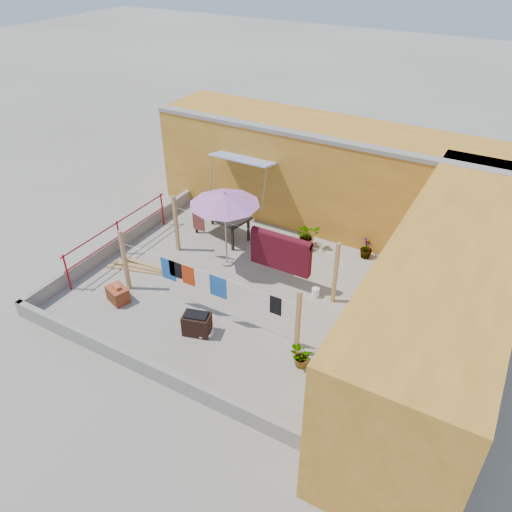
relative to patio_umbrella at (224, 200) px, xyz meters
name	(u,v)px	position (x,y,z in m)	size (l,w,h in m)	color
ground	(235,288)	(0.83, -0.89, -2.09)	(80.00, 80.00, 0.00)	#9E998E
wall_back	(325,174)	(1.32, 3.80, -0.48)	(11.00, 3.27, 3.21)	#C7882B
wall_right	(444,303)	(6.03, -0.89, -0.49)	(2.40, 9.00, 3.20)	#C7882B
parapet_front	(148,368)	(0.83, -4.47, -1.87)	(8.30, 0.16, 0.44)	gray
parapet_left	(120,242)	(-3.25, -0.89, -1.87)	(0.16, 7.30, 0.44)	gray
red_railing	(119,233)	(-3.02, -1.09, -1.37)	(0.05, 4.20, 1.10)	maroon
clothesline_rig	(270,255)	(1.58, -0.33, -1.08)	(5.09, 2.35, 1.80)	tan
patio_umbrella	(224,200)	(0.00, 0.00, 0.00)	(1.98, 1.98, 2.32)	gray
outdoor_table	(221,215)	(-0.93, 1.20, -1.33)	(1.93, 1.22, 0.84)	black
brick_stack	(118,294)	(-1.55, -2.83, -1.87)	(0.67, 0.57, 0.49)	#A64D26
lumber_pile	(145,268)	(-1.86, -1.41, -2.02)	(2.16, 0.75, 0.13)	tan
brazier	(197,324)	(0.95, -2.82, -1.80)	(0.74, 0.59, 0.58)	black
white_basin	(204,331)	(1.08, -2.76, -2.04)	(0.50, 0.50, 0.09)	white
water_jug_a	(370,324)	(4.53, -0.66, -1.92)	(0.24, 0.24, 0.38)	white
water_jug_b	(315,292)	(2.85, -0.13, -1.95)	(0.20, 0.20, 0.31)	white
green_hose	(400,273)	(4.53, 1.99, -2.05)	(0.48, 0.48, 0.07)	#1B7419
plant_back_a	(307,235)	(1.62, 1.98, -1.69)	(0.71, 0.62, 0.79)	#1F601B
plant_back_b	(366,248)	(3.37, 2.31, -1.77)	(0.35, 0.35, 0.63)	#1F601B
plant_right_a	(392,271)	(4.39, 1.44, -1.70)	(0.40, 0.27, 0.76)	#1F601B
plant_right_b	(370,320)	(4.53, -0.81, -1.69)	(0.44, 0.35, 0.80)	#1F601B
plant_right_c	(301,357)	(3.59, -2.59, -1.80)	(0.52, 0.45, 0.58)	#1F601B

